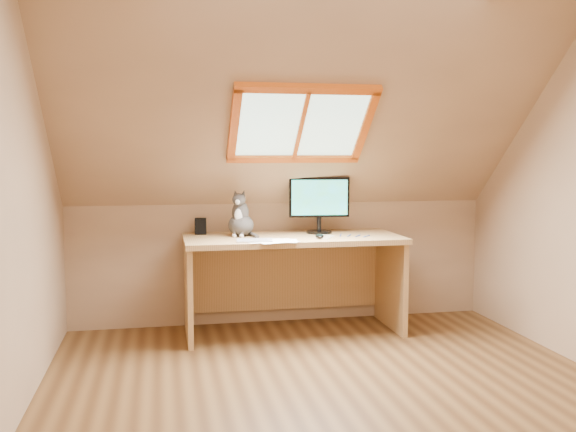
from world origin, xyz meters
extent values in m
plane|color=brown|center=(0.00, 0.00, 0.00)|extent=(3.50, 3.50, 0.00)
cube|color=tan|center=(0.00, -1.75, 1.20)|extent=(3.50, 0.02, 2.40)
cube|color=tan|center=(-1.75, 0.00, 1.20)|extent=(0.02, 3.50, 2.40)
cube|color=tan|center=(0.00, 1.75, 0.50)|extent=(3.50, 0.02, 1.00)
cube|color=tan|center=(0.00, 0.97, 1.70)|extent=(3.50, 1.56, 1.41)
cube|color=#B2E0CC|center=(0.00, 1.05, 1.63)|extent=(0.90, 0.53, 0.48)
cube|color=#DC5C14|center=(0.00, 1.05, 1.63)|extent=(1.02, 0.64, 0.59)
cube|color=tan|center=(0.01, 1.38, 0.75)|extent=(1.69, 0.74, 0.04)
cube|color=tan|center=(-0.80, 1.38, 0.36)|extent=(0.04, 0.66, 0.73)
cube|color=tan|center=(0.83, 1.38, 0.36)|extent=(0.04, 0.66, 0.73)
cube|color=tan|center=(0.01, 1.72, 0.36)|extent=(1.59, 0.03, 0.51)
cylinder|color=black|center=(0.26, 1.51, 0.78)|extent=(0.21, 0.21, 0.02)
cylinder|color=black|center=(0.26, 1.51, 0.85)|extent=(0.03, 0.03, 0.11)
cube|color=black|center=(0.26, 1.51, 1.06)|extent=(0.49, 0.08, 0.32)
cube|color=#1E94D0|center=(0.25, 1.49, 1.06)|extent=(0.45, 0.05, 0.28)
ellipsoid|color=#4B4542|center=(-0.39, 1.46, 0.86)|extent=(0.27, 0.30, 0.17)
ellipsoid|color=#4B4542|center=(-0.39, 1.45, 0.96)|extent=(0.17, 0.17, 0.19)
ellipsoid|color=silver|center=(-0.41, 1.39, 0.94)|extent=(0.07, 0.06, 0.11)
ellipsoid|color=#4B4542|center=(-0.41, 1.41, 1.06)|extent=(0.13, 0.12, 0.10)
sphere|color=silver|center=(-0.42, 1.37, 1.04)|extent=(0.04, 0.04, 0.04)
cone|color=#4B4542|center=(-0.43, 1.44, 1.11)|extent=(0.06, 0.06, 0.06)
cone|color=#4B4542|center=(-0.37, 1.41, 1.11)|extent=(0.06, 0.06, 0.06)
cube|color=black|center=(-0.69, 1.63, 0.83)|extent=(0.10, 0.10, 0.13)
cube|color=#B2B2B7|center=(-0.33, 1.15, 0.78)|extent=(0.28, 0.22, 0.01)
ellipsoid|color=black|center=(0.18, 1.19, 0.79)|extent=(0.07, 0.12, 0.04)
cube|color=white|center=(-0.17, 1.12, 0.77)|extent=(0.33, 0.27, 0.00)
cube|color=white|center=(-0.17, 1.12, 0.77)|extent=(0.32, 0.24, 0.00)
cube|color=white|center=(-0.17, 1.12, 0.77)|extent=(0.35, 0.30, 0.00)
camera|label=1|loc=(-1.00, -3.49, 1.42)|focal=40.00mm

